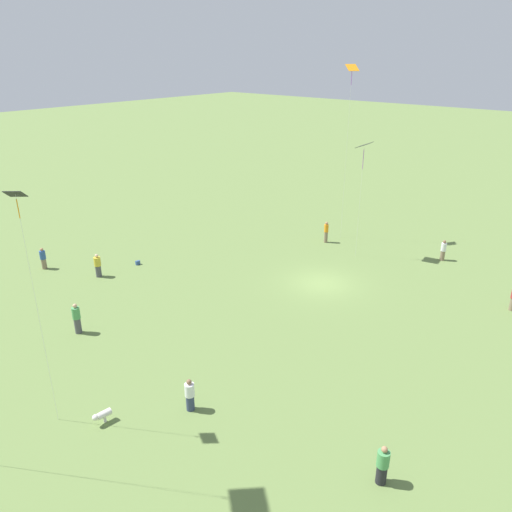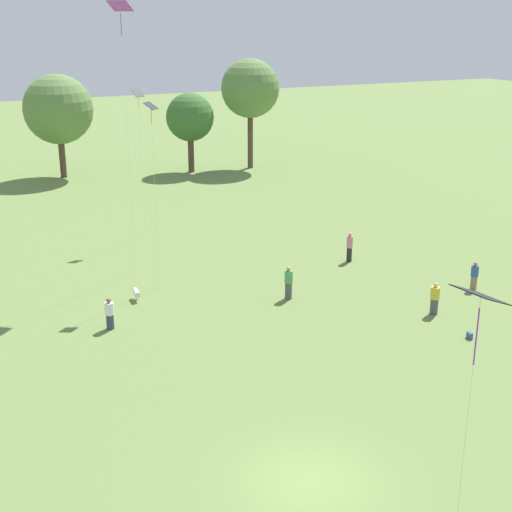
{
  "view_description": "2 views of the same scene",
  "coord_description": "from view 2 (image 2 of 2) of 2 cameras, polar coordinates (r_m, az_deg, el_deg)",
  "views": [
    {
      "loc": [
        -16.7,
        26.78,
        15.01
      ],
      "look_at": [
        1.37,
        5.45,
        3.41
      ],
      "focal_mm": 35.0,
      "sensor_mm": 36.0,
      "label": 1
    },
    {
      "loc": [
        -10.36,
        -17.16,
        14.63
      ],
      "look_at": [
        2.33,
        8.89,
        4.85
      ],
      "focal_mm": 50.0,
      "sensor_mm": 36.0,
      "label": 2
    }
  ],
  "objects": [
    {
      "name": "ground_plane",
      "position": [
        24.82,
        4.36,
        -17.54
      ],
      "size": [
        240.0,
        240.0,
        0.0
      ],
      "primitive_type": "plane",
      "color": "olive"
    },
    {
      "name": "tree_2",
      "position": [
        69.84,
        -15.55,
        11.23
      ],
      "size": [
        6.43,
        6.43,
        9.63
      ],
      "color": "brown",
      "rests_on": "ground_plane"
    },
    {
      "name": "tree_3",
      "position": [
        70.31,
        -5.31,
        10.97
      ],
      "size": [
        4.63,
        4.63,
        7.67
      ],
      "color": "brown",
      "rests_on": "ground_plane"
    },
    {
      "name": "tree_4",
      "position": [
        71.75,
        -0.47,
        13.24
      ],
      "size": [
        5.74,
        5.74,
        10.76
      ],
      "color": "brown",
      "rests_on": "ground_plane"
    },
    {
      "name": "person_0",
      "position": [
        44.83,
        7.49,
        0.71
      ],
      "size": [
        0.49,
        0.49,
        1.87
      ],
      "rotation": [
        0.0,
        0.0,
        2.82
      ],
      "color": "#232328",
      "rests_on": "ground_plane"
    },
    {
      "name": "person_1",
      "position": [
        38.63,
        2.62,
        -2.16
      ],
      "size": [
        0.55,
        0.55,
        1.85
      ],
      "rotation": [
        0.0,
        0.0,
        3.41
      ],
      "color": "#4C4C51",
      "rests_on": "ground_plane"
    },
    {
      "name": "person_2",
      "position": [
        35.71,
        -11.63,
        -4.56
      ],
      "size": [
        0.52,
        0.52,
        1.61
      ],
      "rotation": [
        0.0,
        0.0,
        1.78
      ],
      "color": "#333D5B",
      "rests_on": "ground_plane"
    },
    {
      "name": "person_7",
      "position": [
        37.79,
        14.11,
        -3.34
      ],
      "size": [
        0.54,
        0.54,
        1.72
      ],
      "rotation": [
        0.0,
        0.0,
        4.86
      ],
      "color": "#4C4C51",
      "rests_on": "ground_plane"
    },
    {
      "name": "person_8",
      "position": [
        41.77,
        17.07,
        -1.53
      ],
      "size": [
        0.54,
        0.54,
        1.64
      ],
      "rotation": [
        0.0,
        0.0,
        0.38
      ],
      "color": "#847056",
      "rests_on": "ground_plane"
    },
    {
      "name": "kite_0",
      "position": [
        48.59,
        -9.4,
        12.12
      ],
      "size": [
        0.84,
        0.74,
        10.09
      ],
      "rotation": [
        0.0,
        0.0,
        5.89
      ],
      "color": "black",
      "rests_on": "ground_plane"
    },
    {
      "name": "kite_1",
      "position": [
        38.37,
        -8.37,
        10.88
      ],
      "size": [
        0.88,
        0.87,
        10.37
      ],
      "rotation": [
        0.0,
        0.0,
        6.23
      ],
      "color": "black",
      "rests_on": "ground_plane"
    },
    {
      "name": "kite_4",
      "position": [
        16.98,
        17.47,
        -3.76
      ],
      "size": [
        1.12,
        1.18,
        8.86
      ],
      "rotation": [
        0.0,
        0.0,
        0.91
      ],
      "color": "black",
      "rests_on": "ground_plane"
    },
    {
      "name": "kite_5",
      "position": [
        40.75,
        -10.78,
        18.34
      ],
      "size": [
        1.53,
        1.52,
        15.41
      ],
      "rotation": [
        0.0,
        0.0,
        1.65
      ],
      "color": "purple",
      "rests_on": "ground_plane"
    },
    {
      "name": "dog_0",
      "position": [
        39.13,
        -9.57,
        -2.91
      ],
      "size": [
        0.37,
        0.86,
        0.61
      ],
      "rotation": [
        0.0,
        0.0,
        6.17
      ],
      "color": "silver",
      "rests_on": "ground_plane"
    },
    {
      "name": "picnic_bag_0",
      "position": [
        35.7,
        16.72,
        -6.11
      ],
      "size": [
        0.23,
        0.35,
        0.31
      ],
      "rotation": [
        0.0,
        0.0,
        1.38
      ],
      "color": "#33518C",
      "rests_on": "ground_plane"
    }
  ]
}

